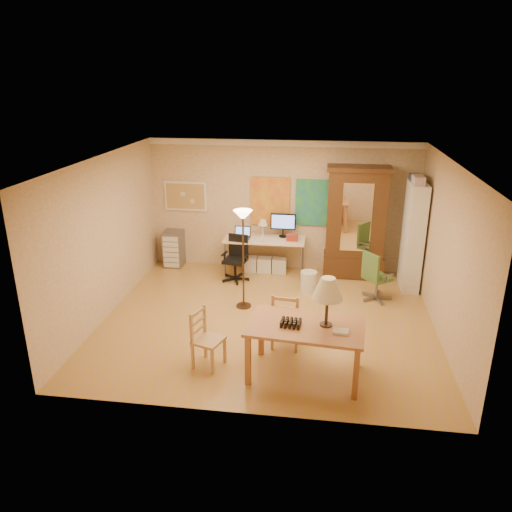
# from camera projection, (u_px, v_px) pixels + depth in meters

# --- Properties ---
(floor) EXTENTS (5.50, 5.50, 0.00)m
(floor) POSITION_uv_depth(u_px,v_px,m) (268.00, 320.00, 8.46)
(floor) COLOR #AE893E
(floor) RESTS_ON ground
(crown_molding) EXTENTS (5.50, 0.08, 0.12)m
(crown_molding) POSITION_uv_depth(u_px,v_px,m) (283.00, 143.00, 9.84)
(crown_molding) COLOR white
(crown_molding) RESTS_ON floor
(corkboard) EXTENTS (0.90, 0.04, 0.62)m
(corkboard) POSITION_uv_depth(u_px,v_px,m) (186.00, 196.00, 10.51)
(corkboard) COLOR tan
(corkboard) RESTS_ON floor
(art_panel_left) EXTENTS (0.80, 0.04, 1.00)m
(art_panel_left) POSITION_uv_depth(u_px,v_px,m) (270.00, 201.00, 10.29)
(art_panel_left) COLOR yellow
(art_panel_left) RESTS_ON floor
(art_panel_right) EXTENTS (0.75, 0.04, 0.95)m
(art_panel_right) POSITION_uv_depth(u_px,v_px,m) (314.00, 203.00, 10.17)
(art_panel_right) COLOR teal
(art_panel_right) RESTS_ON floor
(dining_table) EXTENTS (1.63, 1.08, 1.46)m
(dining_table) POSITION_uv_depth(u_px,v_px,m) (314.00, 315.00, 6.60)
(dining_table) COLOR #9C5633
(dining_table) RESTS_ON floor
(ladder_chair_back) EXTENTS (0.46, 0.44, 0.91)m
(ladder_chair_back) POSITION_uv_depth(u_px,v_px,m) (286.00, 322.00, 7.49)
(ladder_chair_back) COLOR #A07849
(ladder_chair_back) RESTS_ON floor
(ladder_chair_left) EXTENTS (0.48, 0.49, 0.85)m
(ladder_chair_left) POSITION_uv_depth(u_px,v_px,m) (207.00, 340.00, 7.02)
(ladder_chair_left) COLOR #A07849
(ladder_chair_left) RESTS_ON floor
(torchiere_lamp) EXTENTS (0.32, 0.32, 1.78)m
(torchiere_lamp) POSITION_uv_depth(u_px,v_px,m) (243.00, 230.00, 8.45)
(torchiere_lamp) COLOR #412C1A
(torchiere_lamp) RESTS_ON floor
(computer_desk) EXTENTS (1.65, 0.72, 1.25)m
(computer_desk) POSITION_uv_depth(u_px,v_px,m) (266.00, 251.00, 10.34)
(computer_desk) COLOR beige
(computer_desk) RESTS_ON floor
(office_chair_black) EXTENTS (0.57, 0.57, 0.92)m
(office_chair_black) POSITION_uv_depth(u_px,v_px,m) (236.00, 268.00, 10.02)
(office_chair_black) COLOR black
(office_chair_black) RESTS_ON floor
(office_chair_green) EXTENTS (0.59, 0.59, 0.93)m
(office_chair_green) POSITION_uv_depth(u_px,v_px,m) (375.00, 287.00, 9.13)
(office_chair_green) COLOR slate
(office_chair_green) RESTS_ON floor
(drawer_cart) EXTENTS (0.39, 0.46, 0.77)m
(drawer_cart) POSITION_uv_depth(u_px,v_px,m) (174.00, 248.00, 10.74)
(drawer_cart) COLOR slate
(drawer_cart) RESTS_ON floor
(armoire) EXTENTS (1.23, 0.58, 2.26)m
(armoire) POSITION_uv_depth(u_px,v_px,m) (355.00, 230.00, 10.01)
(armoire) COLOR #351A0E
(armoire) RESTS_ON floor
(bookshelf) EXTENTS (0.31, 0.82, 2.06)m
(bookshelf) POSITION_uv_depth(u_px,v_px,m) (413.00, 237.00, 9.44)
(bookshelf) COLOR white
(bookshelf) RESTS_ON floor
(wastebin) EXTENTS (0.32, 0.32, 0.40)m
(wastebin) POSITION_uv_depth(u_px,v_px,m) (309.00, 281.00, 9.51)
(wastebin) COLOR silver
(wastebin) RESTS_ON floor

